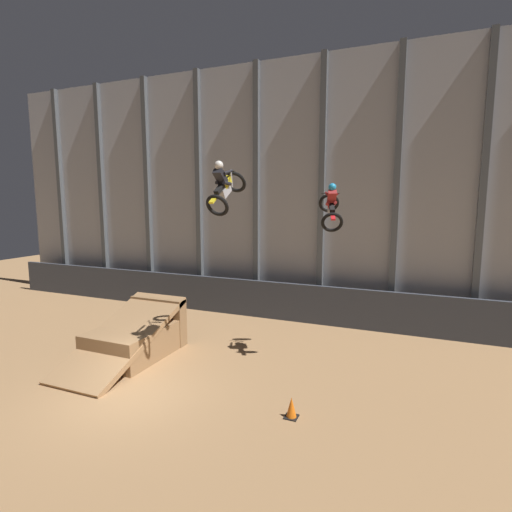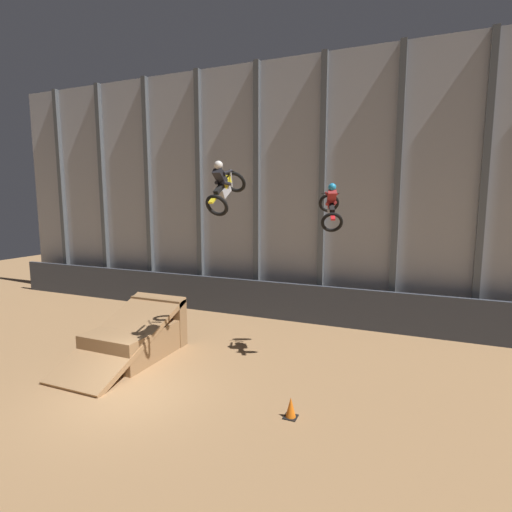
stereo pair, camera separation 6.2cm
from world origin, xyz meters
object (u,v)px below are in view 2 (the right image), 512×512
at_px(dirt_ramp, 137,336).
at_px(traffic_cone_near_ramp, 291,408).
at_px(rider_bike_left_air, 224,187).
at_px(hay_bale_trackside, 128,320).
at_px(rider_bike_right_air, 331,207).

height_order(dirt_ramp, traffic_cone_near_ramp, dirt_ramp).
height_order(rider_bike_left_air, hay_bale_trackside, rider_bike_left_air).
relative_size(rider_bike_left_air, traffic_cone_near_ramp, 3.16).
relative_size(dirt_ramp, rider_bike_right_air, 2.63).
bearing_deg(traffic_cone_near_ramp, rider_bike_left_air, 153.89).
bearing_deg(hay_bale_trackside, traffic_cone_near_ramp, -26.23).
xyz_separation_m(rider_bike_right_air, hay_bale_trackside, (-9.56, 0.68, -5.35)).
relative_size(traffic_cone_near_ramp, hay_bale_trackside, 0.56).
height_order(rider_bike_left_air, traffic_cone_near_ramp, rider_bike_left_air).
bearing_deg(rider_bike_left_air, traffic_cone_near_ramp, -24.87).
bearing_deg(rider_bike_right_air, dirt_ramp, 177.77).
relative_size(dirt_ramp, traffic_cone_near_ramp, 8.58).
xyz_separation_m(rider_bike_right_air, traffic_cone_near_ramp, (-0.09, -3.99, -5.35)).
bearing_deg(dirt_ramp, rider_bike_right_air, 15.52).
height_order(dirt_ramp, rider_bike_left_air, rider_bike_left_air).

